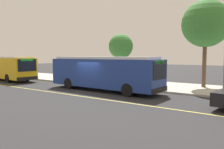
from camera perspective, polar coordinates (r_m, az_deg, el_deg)
name	(u,v)px	position (r m, az deg, el deg)	size (l,w,h in m)	color
ground_plane	(90,91)	(19.26, -5.60, -4.28)	(120.00, 120.00, 0.00)	#2B2B2D
sidewalk_curb	(127,83)	(24.07, 3.76, -2.25)	(44.00, 6.40, 0.15)	#B7B2A8
lane_stripe_center	(72,95)	(17.68, -10.28, -5.14)	(36.00, 0.14, 0.01)	#E0D64C
transit_bus_main	(104,72)	(19.42, -2.16, 0.62)	(10.78, 2.99, 2.95)	navy
transit_bus_second	(4,67)	(31.43, -25.89, 1.76)	(11.72, 3.55, 2.95)	gold
bus_shelter	(136,67)	(23.22, 6.16, 2.03)	(2.90, 1.60, 2.48)	#333338
waiting_bench	(137,79)	(23.36, 6.29, -1.11)	(1.60, 0.48, 0.95)	brown
route_sign_post	(144,68)	(20.19, 8.21, 1.70)	(0.44, 0.08, 2.80)	#333338
pedestrian_commuter	(159,78)	(19.79, 12.03, -0.86)	(0.24, 0.40, 1.69)	#282D47
street_tree_near_shelter	(206,24)	(22.42, 22.80, 11.84)	(4.27, 4.27, 7.93)	brown
street_tree_upstreet	(121,46)	(27.39, 2.25, 7.16)	(2.98, 2.98, 5.53)	brown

